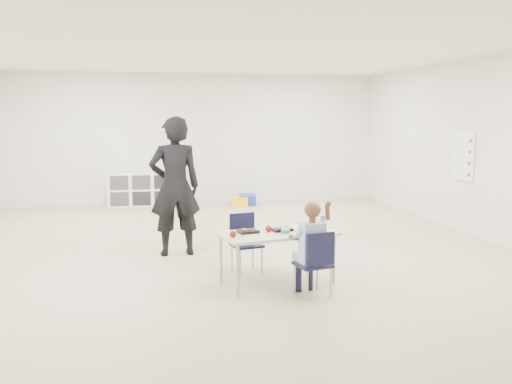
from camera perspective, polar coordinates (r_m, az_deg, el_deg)
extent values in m
plane|color=#BCB190|center=(7.65, -3.28, -6.25)|extent=(9.00, 9.00, 0.00)
plane|color=white|center=(7.48, -3.45, 15.05)|extent=(9.00, 9.00, 0.00)
cube|color=white|center=(11.90, -6.27, 5.58)|extent=(8.00, 0.02, 2.80)
cube|color=white|center=(3.05, 7.96, -0.90)|extent=(8.00, 0.02, 2.80)
cube|color=white|center=(8.89, 23.18, 4.25)|extent=(0.02, 9.00, 2.80)
cube|color=beige|center=(6.08, 2.28, -4.39)|extent=(1.39, 0.90, 0.03)
cube|color=black|center=(6.15, 2.75, -3.97)|extent=(0.25, 0.20, 0.03)
cube|color=black|center=(6.03, -0.85, -4.18)|extent=(0.25, 0.20, 0.03)
cube|color=white|center=(6.00, 3.11, -3.93)|extent=(0.08, 0.08, 0.10)
ellipsoid|color=#B9824C|center=(6.09, 4.81, -3.91)|extent=(0.09, 0.09, 0.07)
sphere|color=maroon|center=(6.07, 1.31, -3.90)|extent=(0.07, 0.07, 0.07)
sphere|color=maroon|center=(5.80, -2.44, -4.46)|extent=(0.07, 0.07, 0.07)
cube|color=white|center=(11.73, -11.95, 0.28)|extent=(1.40, 0.40, 0.70)
cube|color=white|center=(9.39, 20.98, 3.60)|extent=(0.02, 0.60, 0.80)
imported|color=black|center=(7.37, -8.54, 0.57)|extent=(0.73, 0.52, 1.88)
cube|color=red|center=(11.35, -7.42, -1.15)|extent=(0.32, 0.41, 0.20)
cube|color=yellow|center=(11.50, -1.74, -0.96)|extent=(0.35, 0.44, 0.20)
cube|color=#1833B4|center=(11.64, -0.90, -0.81)|extent=(0.40, 0.49, 0.22)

